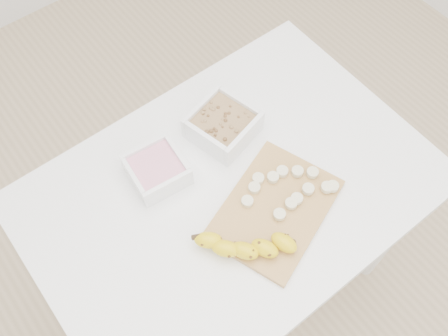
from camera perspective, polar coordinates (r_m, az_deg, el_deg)
ground at (r=1.94m, az=0.55°, el=-12.55°), size 3.50×3.50×0.00m
table at (r=1.33m, az=0.79°, el=-4.21°), size 1.00×0.70×0.75m
bowl_yogurt at (r=1.25m, az=-7.68°, el=-0.17°), size 0.15×0.15×0.06m
bowl_granola at (r=1.30m, az=-0.12°, el=4.98°), size 0.19×0.19×0.07m
cutting_board at (r=1.22m, az=5.82°, el=-4.71°), size 0.37×0.32×0.01m
banana at (r=1.15m, az=2.82°, el=-8.75°), size 0.19×0.21×0.04m
banana_slices at (r=1.23m, az=7.46°, el=-2.23°), size 0.22×0.16×0.02m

